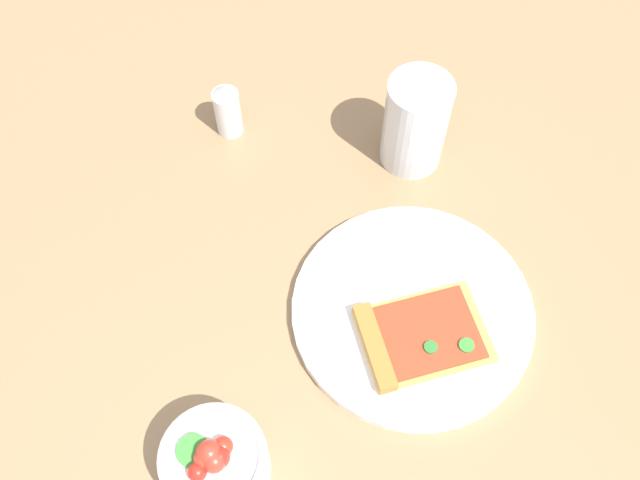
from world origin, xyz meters
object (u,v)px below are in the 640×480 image
(pizza_slice_main, at_px, (415,338))
(pepper_shaker, at_px, (227,110))
(plate, at_px, (412,312))
(soda_glass, at_px, (415,124))
(salad_bowl, at_px, (215,462))

(pizza_slice_main, bearing_deg, pepper_shaker, -72.00)
(plate, distance_m, pepper_shaker, 0.35)
(soda_glass, xyz_separation_m, pepper_shaker, (0.21, -0.11, -0.02))
(pizza_slice_main, distance_m, pepper_shaker, 0.37)
(pizza_slice_main, bearing_deg, soda_glass, -111.01)
(pizza_slice_main, relative_size, salad_bowl, 1.32)
(salad_bowl, bearing_deg, pizza_slice_main, -164.64)
(plate, xyz_separation_m, salad_bowl, (0.25, 0.10, 0.03))
(pepper_shaker, bearing_deg, plate, 111.75)
(plate, xyz_separation_m, pizza_slice_main, (0.01, 0.03, 0.01))
(soda_glass, height_order, pepper_shaker, soda_glass)
(salad_bowl, xyz_separation_m, soda_glass, (-0.33, -0.31, 0.03))
(pizza_slice_main, xyz_separation_m, pepper_shaker, (0.12, -0.36, 0.02))
(pizza_slice_main, distance_m, soda_glass, 0.26)
(pizza_slice_main, height_order, soda_glass, soda_glass)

